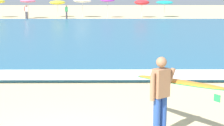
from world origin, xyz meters
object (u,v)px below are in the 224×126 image
at_px(beach_umbrella_3, 82,1).
at_px(beachgoer_near_row_right, 27,11).
at_px(beachgoer_near_row_left, 26,11).
at_px(beachgoer_near_row_mid, 66,12).
at_px(beach_umbrella_4, 108,0).
at_px(surfer_with_board, 169,88).
at_px(beach_umbrella_1, 28,1).
at_px(beach_umbrella_6, 165,2).
at_px(beach_umbrella_2, 57,3).
at_px(beach_umbrella_5, 142,2).

distance_m(beach_umbrella_3, beachgoer_near_row_right, 6.85).
bearing_deg(beachgoer_near_row_left, beachgoer_near_row_mid, -5.70).
xyz_separation_m(beach_umbrella_3, beach_umbrella_4, (3.11, -0.71, 0.08)).
distance_m(surfer_with_board, beach_umbrella_1, 36.74).
bearing_deg(beachgoer_near_row_left, surfer_with_board, -72.18).
height_order(beach_umbrella_3, beachgoer_near_row_mid, beach_umbrella_3).
height_order(beach_umbrella_6, beachgoer_near_row_right, beach_umbrella_6).
relative_size(beach_umbrella_3, beachgoer_near_row_right, 1.46).
bearing_deg(beachgoer_near_row_mid, beachgoer_near_row_right, 177.87).
height_order(beach_umbrella_2, beachgoer_near_row_right, beach_umbrella_2).
bearing_deg(beach_umbrella_6, beach_umbrella_3, -178.33).
bearing_deg(surfer_with_board, beachgoer_near_row_right, 107.72).
distance_m(beach_umbrella_1, beach_umbrella_2, 3.82).
relative_size(beach_umbrella_1, beachgoer_near_row_mid, 1.41).
xyz_separation_m(surfer_with_board, beach_umbrella_2, (-7.77, 37.16, 0.76)).
bearing_deg(surfer_with_board, beachgoer_near_row_mid, 100.47).
relative_size(beach_umbrella_6, beachgoer_near_row_right, 1.35).
height_order(beach_umbrella_2, beach_umbrella_3, beach_umbrella_3).
relative_size(beach_umbrella_4, beach_umbrella_5, 1.07).
height_order(beach_umbrella_3, beachgoer_near_row_left, beach_umbrella_3).
bearing_deg(beach_umbrella_2, surfer_with_board, -78.19).
xyz_separation_m(beach_umbrella_1, beachgoer_near_row_mid, (4.63, -0.82, -1.18)).
bearing_deg(beach_umbrella_5, beach_umbrella_4, -175.83).
height_order(beach_umbrella_4, beachgoer_near_row_left, beach_umbrella_4).
bearing_deg(beachgoer_near_row_left, beachgoer_near_row_right, -61.58).
relative_size(surfer_with_board, beach_umbrella_6, 1.11).
xyz_separation_m(beach_umbrella_1, beach_umbrella_3, (6.32, 1.64, 0.00)).
relative_size(beach_umbrella_6, beachgoer_near_row_left, 1.35).
height_order(beach_umbrella_4, beach_umbrella_6, beach_umbrella_4).
xyz_separation_m(beach_umbrella_1, beachgoer_near_row_right, (-0.04, -0.65, -1.18)).
height_order(beach_umbrella_1, beach_umbrella_4, beach_umbrella_4).
bearing_deg(beachgoer_near_row_mid, beach_umbrella_4, 20.07).
bearing_deg(beachgoer_near_row_right, beachgoer_near_row_left, 118.42).
height_order(beach_umbrella_1, beach_umbrella_2, beach_umbrella_1).
height_order(surfer_with_board, beach_umbrella_1, beach_umbrella_1).
xyz_separation_m(beach_umbrella_4, beach_umbrella_5, (4.18, 0.30, -0.26)).
bearing_deg(beachgoer_near_row_mid, beach_umbrella_3, 55.65).
xyz_separation_m(beach_umbrella_1, beach_umbrella_2, (3.18, 2.10, -0.23)).
xyz_separation_m(beach_umbrella_6, beachgoer_near_row_left, (-16.70, -2.28, -0.97)).
bearing_deg(beach_umbrella_6, beachgoer_near_row_left, -172.23).
bearing_deg(beach_umbrella_4, beachgoer_near_row_right, -170.53).
xyz_separation_m(beach_umbrella_2, beachgoer_near_row_mid, (1.45, -2.92, -0.95)).
xyz_separation_m(beach_umbrella_2, beachgoer_near_row_left, (-3.39, -2.44, -0.95)).
xyz_separation_m(beachgoer_near_row_left, beachgoer_near_row_right, (0.17, -0.31, 0.00)).
relative_size(beachgoer_near_row_left, beachgoer_near_row_mid, 1.00).
distance_m(surfer_with_board, beach_umbrella_6, 37.42).
relative_size(beach_umbrella_2, beachgoer_near_row_right, 1.30).
bearing_deg(beach_umbrella_3, beachgoer_near_row_right, -160.17).
bearing_deg(beach_umbrella_4, beach_umbrella_6, 8.12).
xyz_separation_m(surfer_with_board, beach_umbrella_4, (-1.53, 35.98, 1.07)).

